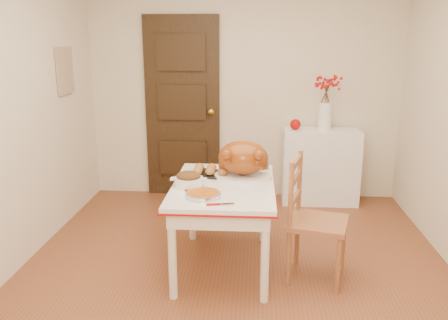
# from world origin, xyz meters

# --- Properties ---
(floor) EXTENTS (3.50, 4.00, 0.00)m
(floor) POSITION_xyz_m (0.00, 0.00, 0.00)
(floor) COLOR brown
(floor) RESTS_ON ground
(wall_back) EXTENTS (3.50, 0.00, 2.50)m
(wall_back) POSITION_xyz_m (0.00, 2.00, 1.25)
(wall_back) COLOR beige
(wall_back) RESTS_ON ground
(wall_front) EXTENTS (3.50, 0.00, 2.50)m
(wall_front) POSITION_xyz_m (0.00, -2.00, 1.25)
(wall_front) COLOR beige
(wall_front) RESTS_ON ground
(wall_left) EXTENTS (0.00, 4.00, 2.50)m
(wall_left) POSITION_xyz_m (-1.75, 0.00, 1.25)
(wall_left) COLOR beige
(wall_left) RESTS_ON ground
(door_back) EXTENTS (0.85, 0.06, 2.06)m
(door_back) POSITION_xyz_m (-0.70, 1.97, 1.03)
(door_back) COLOR #2F1F12
(door_back) RESTS_ON ground
(photo_board) EXTENTS (0.03, 0.35, 0.45)m
(photo_board) POSITION_xyz_m (-1.73, 1.20, 1.50)
(photo_board) COLOR #C7B68E
(photo_board) RESTS_ON ground
(sideboard) EXTENTS (0.83, 0.37, 0.83)m
(sideboard) POSITION_xyz_m (0.87, 1.78, 0.42)
(sideboard) COLOR white
(sideboard) RESTS_ON floor
(kitchen_table) EXTENTS (0.81, 1.18, 0.71)m
(kitchen_table) POSITION_xyz_m (-0.10, 0.17, 0.35)
(kitchen_table) COLOR silver
(kitchen_table) RESTS_ON floor
(chair_oak) EXTENTS (0.52, 0.52, 0.97)m
(chair_oak) POSITION_xyz_m (0.63, 0.03, 0.48)
(chair_oak) COLOR #A4613A
(chair_oak) RESTS_ON floor
(berry_vase) EXTENTS (0.32, 0.32, 0.63)m
(berry_vase) POSITION_xyz_m (0.89, 1.78, 1.14)
(berry_vase) COLOR white
(berry_vase) RESTS_ON sideboard
(apple) EXTENTS (0.12, 0.12, 0.12)m
(apple) POSITION_xyz_m (0.57, 1.78, 0.89)
(apple) COLOR #A20704
(apple) RESTS_ON sideboard
(turkey_platter) EXTENTS (0.53, 0.45, 0.30)m
(turkey_platter) POSITION_xyz_m (0.05, 0.36, 0.86)
(turkey_platter) COLOR #954716
(turkey_platter) RESTS_ON kitchen_table
(pumpkin_pie) EXTENTS (0.26, 0.26, 0.05)m
(pumpkin_pie) POSITION_xyz_m (-0.22, -0.15, 0.73)
(pumpkin_pie) COLOR #AE4E12
(pumpkin_pie) RESTS_ON kitchen_table
(stuffing_dish) EXTENTS (0.31, 0.27, 0.11)m
(stuffing_dish) POSITION_xyz_m (-0.36, 0.10, 0.76)
(stuffing_dish) COLOR #44250C
(stuffing_dish) RESTS_ON kitchen_table
(rolls_tray) EXTENTS (0.35, 0.31, 0.08)m
(rolls_tray) POSITION_xyz_m (-0.22, 0.40, 0.75)
(rolls_tray) COLOR #9A521E
(rolls_tray) RESTS_ON kitchen_table
(pie_server) EXTENTS (0.20, 0.09, 0.01)m
(pie_server) POSITION_xyz_m (-0.09, -0.30, 0.71)
(pie_server) COLOR silver
(pie_server) RESTS_ON kitchen_table
(carving_knife) EXTENTS (0.23, 0.14, 0.01)m
(carving_knife) POSITION_xyz_m (-0.27, -0.07, 0.71)
(carving_knife) COLOR silver
(carving_knife) RESTS_ON kitchen_table
(drinking_glass) EXTENTS (0.07, 0.07, 0.10)m
(drinking_glass) POSITION_xyz_m (-0.09, 0.65, 0.76)
(drinking_glass) COLOR white
(drinking_glass) RESTS_ON kitchen_table
(shaker_pair) EXTENTS (0.10, 0.07, 0.10)m
(shaker_pair) POSITION_xyz_m (0.21, 0.61, 0.75)
(shaker_pair) COLOR white
(shaker_pair) RESTS_ON kitchen_table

